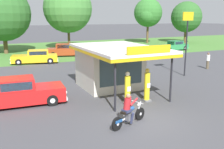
{
  "coord_description": "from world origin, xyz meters",
  "views": [
    {
      "loc": [
        -6.52,
        -10.27,
        5.07
      ],
      "look_at": [
        0.5,
        4.28,
        1.4
      ],
      "focal_mm": 40.97,
      "sensor_mm": 36.0,
      "label": 1
    }
  ],
  "objects_px": {
    "parked_car_second_row_spare": "(118,49)",
    "roadside_pole_sign": "(187,34)",
    "motorcycle_with_rider": "(129,112)",
    "parked_car_back_row_left": "(174,46)",
    "gas_pump_nearside": "(127,90)",
    "bystander_chatting_near_pumps": "(208,60)",
    "featured_classic_sedan": "(20,93)",
    "parked_car_back_row_centre_left": "(67,50)",
    "parked_car_back_row_right": "(36,57)",
    "gas_pump_offside": "(147,86)"
  },
  "relations": [
    {
      "from": "parked_car_second_row_spare",
      "to": "roadside_pole_sign",
      "type": "height_order",
      "value": "roadside_pole_sign"
    },
    {
      "from": "motorcycle_with_rider",
      "to": "parked_car_back_row_left",
      "type": "xyz_separation_m",
      "value": [
        19.9,
        21.24,
        0.01
      ]
    },
    {
      "from": "gas_pump_nearside",
      "to": "bystander_chatting_near_pumps",
      "type": "distance_m",
      "value": 13.52
    },
    {
      "from": "parked_car_second_row_spare",
      "to": "gas_pump_nearside",
      "type": "bearing_deg",
      "value": -115.48
    },
    {
      "from": "parked_car_second_row_spare",
      "to": "roadside_pole_sign",
      "type": "relative_size",
      "value": 1.05
    },
    {
      "from": "featured_classic_sedan",
      "to": "parked_car_back_row_centre_left",
      "type": "distance_m",
      "value": 19.2
    },
    {
      "from": "parked_car_back_row_right",
      "to": "parked_car_back_row_centre_left",
      "type": "bearing_deg",
      "value": 39.23
    },
    {
      "from": "parked_car_second_row_spare",
      "to": "parked_car_back_row_left",
      "type": "distance_m",
      "value": 9.4
    },
    {
      "from": "gas_pump_offside",
      "to": "parked_car_back_row_left",
      "type": "xyz_separation_m",
      "value": [
        17.12,
        18.58,
        -0.27
      ]
    },
    {
      "from": "parked_car_back_row_left",
      "to": "parked_car_back_row_centre_left",
      "type": "bearing_deg",
      "value": 174.37
    },
    {
      "from": "gas_pump_nearside",
      "to": "roadside_pole_sign",
      "type": "distance_m",
      "value": 9.65
    },
    {
      "from": "gas_pump_nearside",
      "to": "parked_car_back_row_centre_left",
      "type": "distance_m",
      "value": 20.3
    },
    {
      "from": "gas_pump_nearside",
      "to": "gas_pump_offside",
      "type": "xyz_separation_m",
      "value": [
        1.36,
        0.0,
        0.04
      ]
    },
    {
      "from": "featured_classic_sedan",
      "to": "parked_car_back_row_left",
      "type": "xyz_separation_m",
      "value": [
        24.2,
        15.93,
        -0.06
      ]
    },
    {
      "from": "parked_car_second_row_spare",
      "to": "parked_car_back_row_left",
      "type": "bearing_deg",
      "value": -3.07
    },
    {
      "from": "bystander_chatting_near_pumps",
      "to": "roadside_pole_sign",
      "type": "relative_size",
      "value": 0.3
    },
    {
      "from": "gas_pump_nearside",
      "to": "roadside_pole_sign",
      "type": "height_order",
      "value": "roadside_pole_sign"
    },
    {
      "from": "gas_pump_nearside",
      "to": "parked_car_back_row_centre_left",
      "type": "relative_size",
      "value": 0.34
    },
    {
      "from": "gas_pump_nearside",
      "to": "bystander_chatting_near_pumps",
      "type": "relative_size",
      "value": 1.21
    },
    {
      "from": "motorcycle_with_rider",
      "to": "roadside_pole_sign",
      "type": "bearing_deg",
      "value": 36.21
    },
    {
      "from": "motorcycle_with_rider",
      "to": "roadside_pole_sign",
      "type": "height_order",
      "value": "roadside_pole_sign"
    },
    {
      "from": "gas_pump_nearside",
      "to": "motorcycle_with_rider",
      "type": "height_order",
      "value": "gas_pump_nearside"
    },
    {
      "from": "roadside_pole_sign",
      "to": "motorcycle_with_rider",
      "type": "bearing_deg",
      "value": -143.79
    },
    {
      "from": "gas_pump_nearside",
      "to": "parked_car_back_row_left",
      "type": "distance_m",
      "value": 26.21
    },
    {
      "from": "featured_classic_sedan",
      "to": "parked_car_back_row_right",
      "type": "height_order",
      "value": "featured_classic_sedan"
    },
    {
      "from": "gas_pump_nearside",
      "to": "featured_classic_sedan",
      "type": "bearing_deg",
      "value": 155.13
    },
    {
      "from": "gas_pump_offside",
      "to": "motorcycle_with_rider",
      "type": "bearing_deg",
      "value": -136.27
    },
    {
      "from": "parked_car_back_row_centre_left",
      "to": "bystander_chatting_near_pumps",
      "type": "xyz_separation_m",
      "value": [
        10.16,
        -14.5,
        0.12
      ]
    },
    {
      "from": "gas_pump_nearside",
      "to": "parked_car_second_row_spare",
      "type": "xyz_separation_m",
      "value": [
        9.09,
        19.08,
        -0.21
      ]
    },
    {
      "from": "bystander_chatting_near_pumps",
      "to": "featured_classic_sedan",
      "type": "bearing_deg",
      "value": -170.39
    },
    {
      "from": "featured_classic_sedan",
      "to": "parked_car_back_row_right",
      "type": "distance_m",
      "value": 14.13
    },
    {
      "from": "parked_car_back_row_right",
      "to": "parked_car_back_row_centre_left",
      "type": "distance_m",
      "value": 5.97
    },
    {
      "from": "motorcycle_with_rider",
      "to": "gas_pump_offside",
      "type": "bearing_deg",
      "value": 43.73
    },
    {
      "from": "featured_classic_sedan",
      "to": "gas_pump_nearside",
      "type": "bearing_deg",
      "value": -24.87
    },
    {
      "from": "gas_pump_nearside",
      "to": "motorcycle_with_rider",
      "type": "relative_size",
      "value": 0.88
    },
    {
      "from": "roadside_pole_sign",
      "to": "gas_pump_offside",
      "type": "bearing_deg",
      "value": -147.36
    },
    {
      "from": "featured_classic_sedan",
      "to": "bystander_chatting_near_pumps",
      "type": "distance_m",
      "value": 18.24
    },
    {
      "from": "parked_car_back_row_right",
      "to": "parked_car_back_row_left",
      "type": "height_order",
      "value": "parked_car_back_row_right"
    },
    {
      "from": "bystander_chatting_near_pumps",
      "to": "parked_car_back_row_left",
      "type": "bearing_deg",
      "value": 64.22
    },
    {
      "from": "parked_car_back_row_left",
      "to": "motorcycle_with_rider",
      "type": "bearing_deg",
      "value": -133.13
    },
    {
      "from": "bystander_chatting_near_pumps",
      "to": "roadside_pole_sign",
      "type": "bearing_deg",
      "value": -161.84
    },
    {
      "from": "roadside_pole_sign",
      "to": "parked_car_back_row_right",
      "type": "bearing_deg",
      "value": 131.53
    },
    {
      "from": "parked_car_back_row_right",
      "to": "gas_pump_nearside",
      "type": "bearing_deg",
      "value": -81.24
    },
    {
      "from": "parked_car_second_row_spare",
      "to": "parked_car_back_row_right",
      "type": "xyz_separation_m",
      "value": [
        -11.63,
        -2.66,
        -0.0
      ]
    },
    {
      "from": "gas_pump_nearside",
      "to": "gas_pump_offside",
      "type": "relative_size",
      "value": 0.96
    },
    {
      "from": "parked_car_back_row_right",
      "to": "bystander_chatting_near_pumps",
      "type": "height_order",
      "value": "bystander_chatting_near_pumps"
    },
    {
      "from": "featured_classic_sedan",
      "to": "roadside_pole_sign",
      "type": "xyz_separation_m",
      "value": [
        13.88,
        1.7,
        2.95
      ]
    },
    {
      "from": "gas_pump_offside",
      "to": "parked_car_back_row_right",
      "type": "bearing_deg",
      "value": 103.33
    },
    {
      "from": "gas_pump_nearside",
      "to": "featured_classic_sedan",
      "type": "xyz_separation_m",
      "value": [
        -5.73,
        2.65,
        -0.18
      ]
    },
    {
      "from": "parked_car_back_row_centre_left",
      "to": "parked_car_second_row_spare",
      "type": "bearing_deg",
      "value": -9.02
    }
  ]
}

